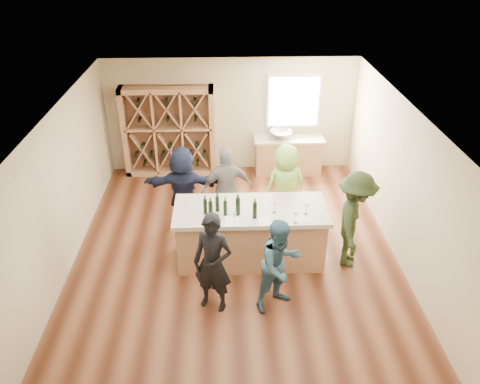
{
  "coord_description": "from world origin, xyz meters",
  "views": [
    {
      "loc": [
        -0.17,
        -7.25,
        5.43
      ],
      "look_at": [
        0.1,
        0.2,
        1.15
      ],
      "focal_mm": 35.0,
      "sensor_mm": 36.0,
      "label": 1
    }
  ],
  "objects_px": {
    "wine_bottle_b": "(211,209)",
    "wine_bottle_e": "(238,207)",
    "person_near_left": "(213,263)",
    "wine_bottle_c": "(217,204)",
    "sink": "(281,134)",
    "wine_bottle_d": "(225,208)",
    "wine_bottle_a": "(205,207)",
    "tasting_counter_base": "(250,236)",
    "person_near_right": "(280,265)",
    "wine_rack": "(169,132)",
    "person_far_mid": "(227,189)",
    "person_far_right": "(285,186)",
    "person_far_left": "(183,188)",
    "wine_bottle_f": "(255,210)",
    "person_server": "(354,220)"
  },
  "relations": [
    {
      "from": "wine_bottle_b",
      "to": "wine_bottle_e",
      "type": "relative_size",
      "value": 0.92
    },
    {
      "from": "wine_bottle_c",
      "to": "tasting_counter_base",
      "type": "bearing_deg",
      "value": 5.38
    },
    {
      "from": "wine_bottle_c",
      "to": "wine_rack",
      "type": "bearing_deg",
      "value": 108.28
    },
    {
      "from": "wine_bottle_c",
      "to": "wine_bottle_d",
      "type": "height_order",
      "value": "wine_bottle_c"
    },
    {
      "from": "wine_bottle_e",
      "to": "wine_bottle_b",
      "type": "bearing_deg",
      "value": -173.07
    },
    {
      "from": "person_near_left",
      "to": "wine_bottle_a",
      "type": "bearing_deg",
      "value": 118.13
    },
    {
      "from": "wine_bottle_c",
      "to": "wine_bottle_f",
      "type": "xyz_separation_m",
      "value": [
        0.64,
        -0.24,
        0.01
      ]
    },
    {
      "from": "wine_bottle_c",
      "to": "person_near_left",
      "type": "height_order",
      "value": "person_near_left"
    },
    {
      "from": "person_near_right",
      "to": "wine_bottle_e",
      "type": "bearing_deg",
      "value": 88.99
    },
    {
      "from": "sink",
      "to": "person_near_right",
      "type": "xyz_separation_m",
      "value": [
        -0.53,
        -4.71,
        -0.21
      ]
    },
    {
      "from": "sink",
      "to": "wine_bottle_e",
      "type": "relative_size",
      "value": 1.68
    },
    {
      "from": "wine_bottle_a",
      "to": "wine_bottle_b",
      "type": "relative_size",
      "value": 0.93
    },
    {
      "from": "wine_bottle_d",
      "to": "wine_bottle_f",
      "type": "xyz_separation_m",
      "value": [
        0.5,
        -0.11,
        0.02
      ]
    },
    {
      "from": "wine_bottle_a",
      "to": "wine_bottle_e",
      "type": "bearing_deg",
      "value": -5.55
    },
    {
      "from": "sink",
      "to": "wine_rack",
      "type": "bearing_deg",
      "value": 178.51
    },
    {
      "from": "wine_bottle_a",
      "to": "person_server",
      "type": "relative_size",
      "value": 0.15
    },
    {
      "from": "sink",
      "to": "wine_bottle_d",
      "type": "relative_size",
      "value": 2.02
    },
    {
      "from": "wine_bottle_b",
      "to": "wine_bottle_c",
      "type": "xyz_separation_m",
      "value": [
        0.11,
        0.19,
        -0.01
      ]
    },
    {
      "from": "person_far_right",
      "to": "tasting_counter_base",
      "type": "bearing_deg",
      "value": 39.88
    },
    {
      "from": "wine_bottle_b",
      "to": "person_far_right",
      "type": "distance_m",
      "value": 2.03
    },
    {
      "from": "person_near_left",
      "to": "person_far_right",
      "type": "relative_size",
      "value": 0.98
    },
    {
      "from": "wine_bottle_d",
      "to": "wine_bottle_e",
      "type": "distance_m",
      "value": 0.22
    },
    {
      "from": "person_far_mid",
      "to": "person_far_left",
      "type": "relative_size",
      "value": 1.01
    },
    {
      "from": "tasting_counter_base",
      "to": "wine_bottle_b",
      "type": "bearing_deg",
      "value": -160.74
    },
    {
      "from": "wine_bottle_c",
      "to": "wine_bottle_e",
      "type": "relative_size",
      "value": 0.87
    },
    {
      "from": "tasting_counter_base",
      "to": "wine_bottle_c",
      "type": "height_order",
      "value": "wine_bottle_c"
    },
    {
      "from": "wine_bottle_c",
      "to": "person_far_right",
      "type": "bearing_deg",
      "value": 41.38
    },
    {
      "from": "tasting_counter_base",
      "to": "wine_bottle_c",
      "type": "distance_m",
      "value": 0.93
    },
    {
      "from": "wine_bottle_d",
      "to": "person_far_mid",
      "type": "xyz_separation_m",
      "value": [
        0.04,
        1.27,
        -0.34
      ]
    },
    {
      "from": "wine_bottle_c",
      "to": "person_far_right",
      "type": "xyz_separation_m",
      "value": [
        1.34,
        1.18,
        -0.34
      ]
    },
    {
      "from": "tasting_counter_base",
      "to": "wine_bottle_d",
      "type": "bearing_deg",
      "value": -156.77
    },
    {
      "from": "sink",
      "to": "person_far_mid",
      "type": "xyz_separation_m",
      "value": [
        -1.34,
        -2.4,
        -0.14
      ]
    },
    {
      "from": "wine_rack",
      "to": "person_near_right",
      "type": "relative_size",
      "value": 1.37
    },
    {
      "from": "person_near_right",
      "to": "person_far_mid",
      "type": "relative_size",
      "value": 0.91
    },
    {
      "from": "wine_rack",
      "to": "wine_bottle_c",
      "type": "distance_m",
      "value": 3.79
    },
    {
      "from": "person_near_right",
      "to": "person_far_mid",
      "type": "distance_m",
      "value": 2.45
    },
    {
      "from": "wine_bottle_d",
      "to": "person_near_right",
      "type": "bearing_deg",
      "value": -51.18
    },
    {
      "from": "person_near_right",
      "to": "person_server",
      "type": "height_order",
      "value": "person_server"
    },
    {
      "from": "wine_bottle_f",
      "to": "person_near_left",
      "type": "bearing_deg",
      "value": -126.79
    },
    {
      "from": "tasting_counter_base",
      "to": "person_far_right",
      "type": "bearing_deg",
      "value": 56.17
    },
    {
      "from": "tasting_counter_base",
      "to": "person_near_left",
      "type": "xyz_separation_m",
      "value": [
        -0.66,
        -1.24,
        0.37
      ]
    },
    {
      "from": "wine_bottle_e",
      "to": "person_far_left",
      "type": "height_order",
      "value": "person_far_left"
    },
    {
      "from": "sink",
      "to": "person_near_left",
      "type": "bearing_deg",
      "value": -108.55
    },
    {
      "from": "wine_bottle_b",
      "to": "wine_bottle_c",
      "type": "distance_m",
      "value": 0.22
    },
    {
      "from": "person_near_left",
      "to": "wine_bottle_c",
      "type": "bearing_deg",
      "value": 107.7
    },
    {
      "from": "wine_bottle_d",
      "to": "person_near_left",
      "type": "xyz_separation_m",
      "value": [
        -0.21,
        -1.05,
        -0.35
      ]
    },
    {
      "from": "wine_bottle_c",
      "to": "person_near_right",
      "type": "relative_size",
      "value": 0.17
    },
    {
      "from": "person_server",
      "to": "tasting_counter_base",
      "type": "bearing_deg",
      "value": 100.93
    },
    {
      "from": "wine_bottle_e",
      "to": "person_far_right",
      "type": "xyz_separation_m",
      "value": [
        0.99,
        1.31,
        -0.36
      ]
    },
    {
      "from": "tasting_counter_base",
      "to": "wine_rack",
      "type": "bearing_deg",
      "value": 116.61
    }
  ]
}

